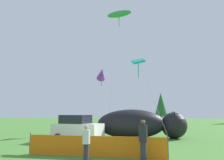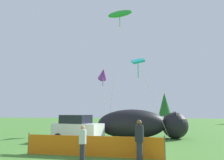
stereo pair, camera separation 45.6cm
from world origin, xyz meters
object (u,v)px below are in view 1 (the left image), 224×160
at_px(parked_car, 77,128).
at_px(inflatable_cat, 140,125).
at_px(folding_chair, 142,144).
at_px(spectator_in_white_shirt, 143,138).
at_px(kite_purple_delta, 101,74).
at_px(spectator_in_black_shirt, 86,141).
at_px(kite_teal_diamond, 139,63).
at_px(kite_green_fish, 119,14).

height_order(parked_car, inflatable_cat, inflatable_cat).
relative_size(folding_chair, inflatable_cat, 0.11).
height_order(spectator_in_white_shirt, kite_purple_delta, kite_purple_delta).
bearing_deg(spectator_in_black_shirt, kite_purple_delta, 97.04).
bearing_deg(spectator_in_black_shirt, spectator_in_white_shirt, 5.54).
relative_size(spectator_in_black_shirt, kite_teal_diamond, 0.25).
xyz_separation_m(parked_car, inflatable_cat, (4.94, 2.28, 0.15)).
bearing_deg(kite_green_fish, kite_purple_delta, 126.21).
bearing_deg(kite_green_fish, spectator_in_white_shirt, -77.69).
bearing_deg(folding_chair, spectator_in_black_shirt, -41.00).
height_order(spectator_in_white_shirt, spectator_in_black_shirt, spectator_in_white_shirt).
bearing_deg(folding_chair, kite_green_fish, -158.75).
xyz_separation_m(kite_green_fish, kite_purple_delta, (-2.23, 3.05, -5.22)).
bearing_deg(spectator_in_black_shirt, kite_teal_diamond, 68.20).
bearing_deg(spectator_in_white_shirt, kite_teal_diamond, 91.75).
xyz_separation_m(spectator_in_black_shirt, kite_teal_diamond, (2.50, 6.24, 5.14)).
xyz_separation_m(inflatable_cat, spectator_in_black_shirt, (-2.54, -8.85, -0.24)).
distance_m(inflatable_cat, kite_green_fish, 10.54).
relative_size(parked_car, spectator_in_white_shirt, 2.19).
distance_m(spectator_in_black_shirt, kite_purple_delta, 13.57).
bearing_deg(spectator_in_white_shirt, kite_purple_delta, 109.16).
relative_size(folding_chair, kite_green_fish, 0.07).
height_order(parked_car, kite_teal_diamond, kite_teal_diamond).
relative_size(folding_chair, kite_teal_diamond, 0.14).
distance_m(folding_chair, kite_green_fish, 13.11).
distance_m(folding_chair, kite_teal_diamond, 6.71).
relative_size(parked_car, folding_chair, 4.75).
height_order(parked_car, spectator_in_white_shirt, parked_car).
distance_m(parked_car, spectator_in_black_shirt, 6.99).
height_order(spectator_in_white_shirt, kite_green_fish, kite_green_fish).
bearing_deg(inflatable_cat, kite_green_fish, 156.86).
relative_size(spectator_in_white_shirt, spectator_in_black_shirt, 1.16).
distance_m(inflatable_cat, spectator_in_black_shirt, 9.21).
bearing_deg(inflatable_cat, parked_car, -164.03).
xyz_separation_m(folding_chair, spectator_in_black_shirt, (-2.61, -2.46, 0.40)).
bearing_deg(kite_teal_diamond, parked_car, 176.19).
distance_m(spectator_in_black_shirt, kite_teal_diamond, 8.46).
bearing_deg(parked_car, kite_teal_diamond, 11.06).
xyz_separation_m(spectator_in_black_shirt, kite_green_fish, (0.70, 9.32, 10.60)).
relative_size(folding_chair, spectator_in_black_shirt, 0.53).
relative_size(folding_chair, spectator_in_white_shirt, 0.46).
bearing_deg(kite_purple_delta, spectator_in_black_shirt, -82.96).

